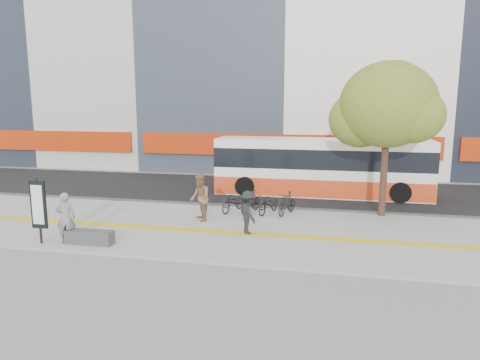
% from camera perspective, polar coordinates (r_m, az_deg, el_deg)
% --- Properties ---
extents(ground, '(120.00, 120.00, 0.00)m').
position_cam_1_polar(ground, '(15.37, -8.20, -7.76)').
color(ground, gray).
rests_on(ground, ground).
extents(sidewalk, '(40.00, 7.00, 0.08)m').
position_cam_1_polar(sidewalk, '(16.70, -6.41, -6.12)').
color(sidewalk, gray).
rests_on(sidewalk, ground).
extents(tactile_strip, '(40.00, 0.45, 0.01)m').
position_cam_1_polar(tactile_strip, '(16.24, -6.97, -6.44)').
color(tactile_strip, gold).
rests_on(tactile_strip, sidewalk).
extents(street, '(40.00, 8.00, 0.06)m').
position_cam_1_polar(street, '(23.73, -0.64, -1.23)').
color(street, black).
rests_on(street, ground).
extents(curb, '(40.00, 0.25, 0.14)m').
position_cam_1_polar(curb, '(19.93, -3.20, -3.32)').
color(curb, '#3A3A3D').
rests_on(curb, ground).
extents(bench, '(1.60, 0.45, 0.45)m').
position_cam_1_polar(bench, '(15.35, -19.02, -7.05)').
color(bench, '#3A3A3D').
rests_on(bench, sidewalk).
extents(signboard, '(0.55, 0.10, 2.20)m').
position_cam_1_polar(signboard, '(15.73, -24.82, -3.03)').
color(signboard, black).
rests_on(signboard, sidewalk).
extents(street_tree, '(4.40, 3.80, 6.31)m').
position_cam_1_polar(street_tree, '(18.61, 18.61, 9.04)').
color(street_tree, '#332017').
rests_on(street_tree, sidewalk).
extents(bus, '(10.62, 2.52, 2.83)m').
position_cam_1_polar(bus, '(22.44, 10.53, 1.47)').
color(bus, white).
rests_on(bus, street).
extents(bicycle_row, '(3.30, 1.71, 0.94)m').
position_cam_1_polar(bicycle_row, '(18.42, 2.49, -2.98)').
color(bicycle_row, black).
rests_on(bicycle_row, sidewalk).
extents(seated_woman, '(0.73, 0.61, 1.71)m').
position_cam_1_polar(seated_woman, '(15.56, -21.80, -4.59)').
color(seated_woman, black).
rests_on(seated_woman, sidewalk).
extents(pedestrian_tan, '(1.05, 1.13, 1.86)m').
position_cam_1_polar(pedestrian_tan, '(17.18, -5.24, -2.30)').
color(pedestrian_tan, '#926543').
rests_on(pedestrian_tan, sidewalk).
extents(pedestrian_dark, '(1.02, 1.15, 1.55)m').
position_cam_1_polar(pedestrian_dark, '(15.46, 1.07, -4.25)').
color(pedestrian_dark, black).
rests_on(pedestrian_dark, sidewalk).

